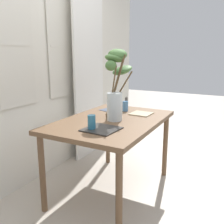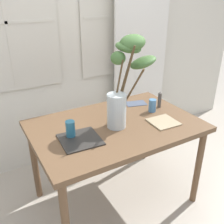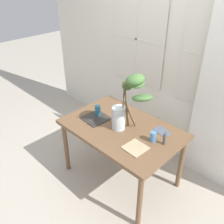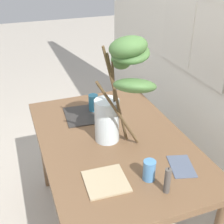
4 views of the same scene
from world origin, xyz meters
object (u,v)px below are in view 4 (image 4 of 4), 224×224
at_px(vase_with_branches, 119,90).
at_px(pillar_candle, 167,181).
at_px(plate_square_left, 86,115).
at_px(drinking_glass_blue_left, 93,103).
at_px(plate_square_right, 106,181).
at_px(dining_table, 114,150).
at_px(drinking_glass_blue_right, 149,170).

height_order(vase_with_branches, pillar_candle, vase_with_branches).
relative_size(plate_square_left, pillar_candle, 1.85).
distance_m(vase_with_branches, drinking_glass_blue_left, 0.56).
bearing_deg(vase_with_branches, plate_square_left, -169.34).
height_order(plate_square_left, plate_square_right, same).
distance_m(dining_table, plate_square_left, 0.36).
xyz_separation_m(vase_with_branches, plate_square_left, (-0.43, -0.08, -0.37)).
bearing_deg(dining_table, drinking_glass_blue_left, -178.36).
height_order(vase_with_branches, plate_square_left, vase_with_branches).
relative_size(drinking_glass_blue_right, pillar_candle, 0.74).
height_order(dining_table, vase_with_branches, vase_with_branches).
distance_m(drinking_glass_blue_left, plate_square_right, 0.74).
bearing_deg(drinking_glass_blue_left, dining_table, 1.64).
bearing_deg(plate_square_left, pillar_candle, 10.98).
relative_size(vase_with_branches, plate_square_right, 3.30).
bearing_deg(pillar_candle, vase_with_branches, -168.70).
distance_m(drinking_glass_blue_right, plate_square_right, 0.22).
relative_size(vase_with_branches, pillar_candle, 4.65).
distance_m(vase_with_branches, pillar_candle, 0.52).
bearing_deg(vase_with_branches, pillar_candle, 11.30).
height_order(vase_with_branches, plate_square_right, vase_with_branches).
xyz_separation_m(vase_with_branches, drinking_glass_blue_right, (0.31, 0.04, -0.32)).
height_order(vase_with_branches, drinking_glass_blue_left, vase_with_branches).
height_order(drinking_glass_blue_left, drinking_glass_blue_right, drinking_glass_blue_left).
bearing_deg(vase_with_branches, dining_table, 178.44).
height_order(drinking_glass_blue_left, pillar_candle, pillar_candle).
bearing_deg(plate_square_right, pillar_candle, 57.07).
bearing_deg(vase_with_branches, drinking_glass_blue_right, 8.21).
relative_size(drinking_glass_blue_right, plate_square_right, 0.53).
distance_m(vase_with_branches, plate_square_left, 0.57).
xyz_separation_m(drinking_glass_blue_left, pillar_candle, (0.88, 0.09, 0.01)).
relative_size(drinking_glass_blue_left, plate_square_left, 0.46).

